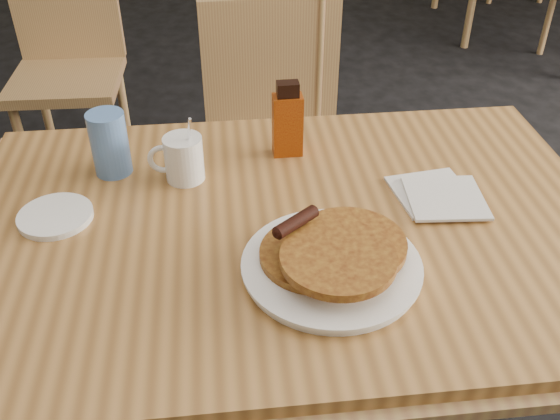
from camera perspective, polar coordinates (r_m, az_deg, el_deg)
The scene contains 9 objects.
main_table at distance 1.18m, azimuth 0.81°, elevation -2.60°, with size 1.30×0.92×0.75m.
chair_main_far at distance 1.89m, azimuth -0.71°, elevation 7.41°, with size 0.44×0.44×0.90m.
chair_wall_extra at distance 2.62m, azimuth -18.98°, elevation 13.98°, with size 0.42×0.42×0.90m.
pancake_plate at distance 1.04m, azimuth 4.80°, elevation -4.54°, with size 0.30×0.30×0.09m.
coffee_mug at distance 1.26m, azimuth -8.90°, elevation 4.74°, with size 0.11×0.08×0.15m.
syrup_bottle at distance 1.32m, azimuth 0.69°, elevation 8.09°, with size 0.06×0.04×0.16m.
napkin_stack at distance 1.25m, azimuth 14.30°, elevation 1.31°, with size 0.18×0.19×0.01m.
blue_tumbler at distance 1.30m, azimuth -15.32°, elevation 5.89°, with size 0.08×0.08×0.13m, color #5582C9.
side_saucer at distance 1.23m, azimuth -19.85°, elevation -0.53°, with size 0.14×0.14×0.01m, color white.
Camera 1 is at (0.01, -0.86, 1.45)m, focal length 40.00 mm.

